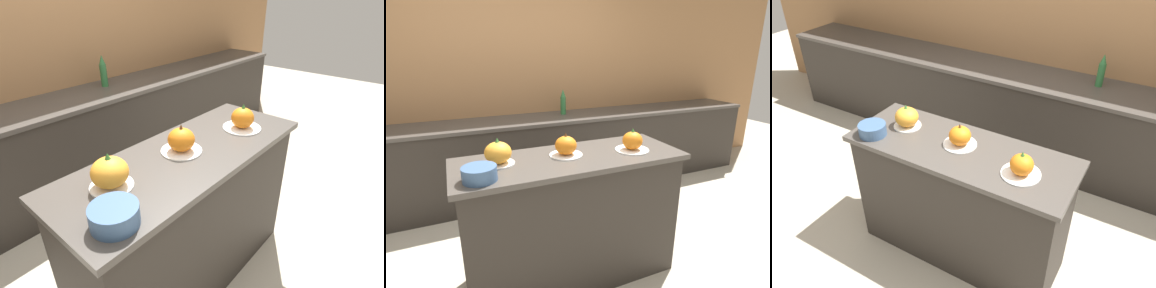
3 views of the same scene
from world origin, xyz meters
The scene contains 9 objects.
ground_plane centered at (0.00, 0.00, 0.00)m, with size 12.00×12.00×0.00m, color #BCB29E.
wall_back centered at (0.00, 1.77, 1.25)m, with size 8.00×0.06×2.50m.
kitchen_island centered at (0.00, 0.00, 0.48)m, with size 1.53×0.57×0.95m.
back_counter centered at (0.00, 1.44, 0.45)m, with size 6.00×0.60×0.90m.
pumpkin_cake_left centered at (-0.46, 0.05, 1.02)m, with size 0.19×0.19×0.17m.
pumpkin_cake_center centered at (-0.02, 0.03, 1.01)m, with size 0.22×0.22×0.16m.
pumpkin_cake_right centered at (0.44, -0.05, 1.01)m, with size 0.24×0.24×0.16m.
bottle_tall centered at (0.52, 1.52, 1.04)m, with size 0.06×0.06×0.29m.
mixing_bowl centered at (-0.60, -0.16, 0.99)m, with size 0.19×0.19×0.08m.
Camera 3 is at (1.03, -1.71, 2.32)m, focal length 35.00 mm.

